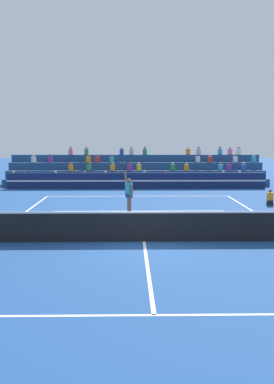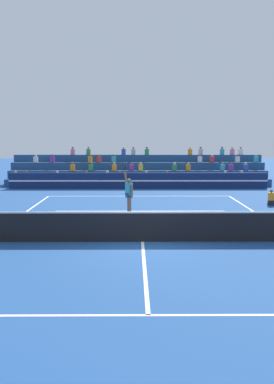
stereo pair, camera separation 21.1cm
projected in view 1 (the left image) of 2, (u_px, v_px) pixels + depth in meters
The scene contains 8 objects.
ground_plane at pixel (144, 242), 15.50m from camera, with size 120.00×120.00×0.00m, color navy.
court_lines at pixel (144, 242), 15.50m from camera, with size 11.10×23.90×0.01m.
tennis_net at pixel (144, 226), 15.43m from camera, with size 12.00×0.10×1.10m.
sponsor_banner_wall at pixel (137, 181), 31.28m from camera, with size 18.00×0.26×1.10m.
bleacher_stand at pixel (136, 173), 34.38m from camera, with size 19.20×3.80×2.83m.
ball_kid_courtside at pixel (270, 199), 23.71m from camera, with size 0.30×0.36×0.84m.
tennis_player at pixel (129, 194), 20.52m from camera, with size 0.52×0.76×2.50m.
tennis_ball at pixel (160, 217), 20.07m from camera, with size 0.07×0.07×0.07m, color #C6DB33.
Camera 1 is at (-0.49, -15.16, 3.62)m, focal length 42.00 mm.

